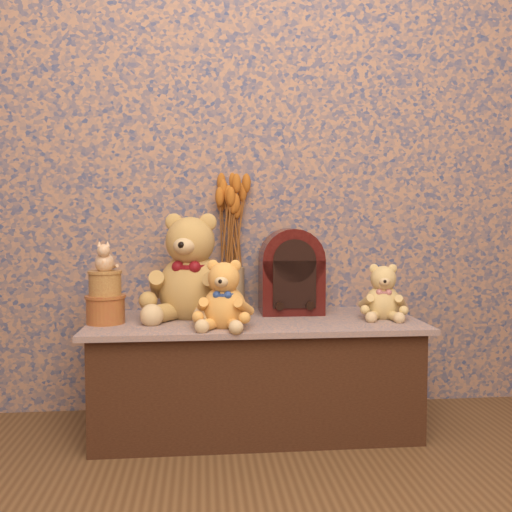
% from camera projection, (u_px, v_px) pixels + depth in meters
% --- Properties ---
extents(display_shelf, '(1.21, 0.54, 0.42)m').
position_uv_depth(display_shelf, '(255.00, 373.00, 2.12)').
color(display_shelf, '#3A5077').
rests_on(display_shelf, ground).
extents(teddy_large, '(0.43, 0.48, 0.42)m').
position_uv_depth(teddy_large, '(192.00, 262.00, 2.13)').
color(teddy_large, '#AC8742').
rests_on(teddy_large, display_shelf).
extents(teddy_medium, '(0.25, 0.28, 0.25)m').
position_uv_depth(teddy_medium, '(225.00, 291.00, 1.94)').
color(teddy_medium, gold).
rests_on(teddy_medium, display_shelf).
extents(teddy_small, '(0.21, 0.24, 0.22)m').
position_uv_depth(teddy_small, '(383.00, 289.00, 2.12)').
color(teddy_small, tan).
rests_on(teddy_small, display_shelf).
extents(cathedral_radio, '(0.25, 0.18, 0.34)m').
position_uv_depth(cathedral_radio, '(291.00, 271.00, 2.24)').
color(cathedral_radio, '#3A0B0A').
rests_on(cathedral_radio, display_shelf).
extents(ceramic_vase, '(0.14, 0.14, 0.18)m').
position_uv_depth(ceramic_vase, '(231.00, 289.00, 2.29)').
color(ceramic_vase, tan).
rests_on(ceramic_vase, display_shelf).
extents(dried_stalks, '(0.28, 0.28, 0.47)m').
position_uv_depth(dried_stalks, '(231.00, 210.00, 2.27)').
color(dried_stalks, '#B45E1C').
rests_on(dried_stalks, ceramic_vase).
extents(biscuit_tin_lower, '(0.17, 0.17, 0.10)m').
position_uv_depth(biscuit_tin_lower, '(106.00, 310.00, 2.02)').
color(biscuit_tin_lower, '#AF8133').
rests_on(biscuit_tin_lower, display_shelf).
extents(biscuit_tin_upper, '(0.15, 0.15, 0.09)m').
position_uv_depth(biscuit_tin_upper, '(105.00, 284.00, 2.01)').
color(biscuit_tin_upper, '#D2B65C').
rests_on(biscuit_tin_upper, biscuit_tin_lower).
extents(cat_figurine, '(0.08, 0.09, 0.11)m').
position_uv_depth(cat_figurine, '(105.00, 256.00, 2.01)').
color(cat_figurine, silver).
rests_on(cat_figurine, biscuit_tin_upper).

